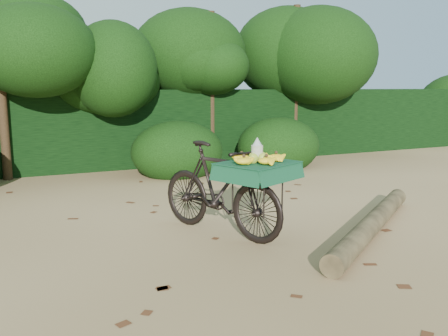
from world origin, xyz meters
name	(u,v)px	position (x,y,z in m)	size (l,w,h in m)	color
ground	(180,244)	(0.00, 0.00, 0.00)	(80.00, 80.00, 0.00)	tan
vendor_bicycle	(221,188)	(0.62, 0.16, 0.61)	(1.42, 2.05, 1.19)	black
fallen_log	(373,223)	(2.42, -0.61, 0.13)	(0.25, 0.25, 3.47)	brown
hedge_backdrop	(88,128)	(0.00, 6.30, 0.90)	(26.00, 1.80, 1.80)	black
tree_row	(61,80)	(-0.65, 5.50, 2.00)	(14.50, 2.00, 4.00)	black
bush_clumps	(131,157)	(0.50, 4.30, 0.45)	(8.80, 1.70, 0.90)	black
leaf_litter	(163,229)	(0.00, 0.65, 0.01)	(7.00, 7.30, 0.01)	#532B16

